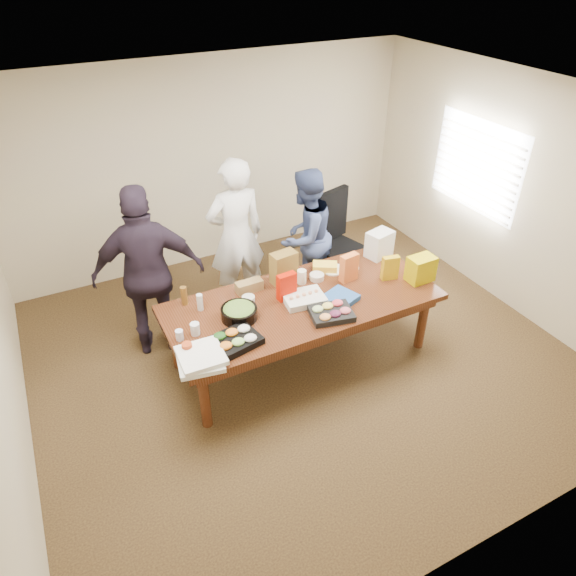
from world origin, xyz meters
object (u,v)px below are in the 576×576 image
conference_table (302,329)px  salad_bowl (239,313)px  person_right (305,236)px  office_chair (340,246)px  sheet_cake (304,298)px  person_center (236,236)px

conference_table → salad_bowl: (-0.69, 0.02, 0.43)m
conference_table → person_right: person_right is taller
conference_table → person_right: 1.28m
office_chair → person_right: bearing=157.5°
sheet_cake → office_chair: bearing=51.0°
office_chair → sheet_cake: bearing=-152.7°
conference_table → person_center: person_center is taller
person_center → person_right: 0.84m
conference_table → salad_bowl: 0.81m
person_center → sheet_cake: (0.21, -1.26, -0.16)m
office_chair → salad_bowl: size_ratio=3.40×
person_center → person_right: person_center is taller
conference_table → salad_bowl: salad_bowl is taller
person_right → office_chair: bearing=148.1°
salad_bowl → sheet_cake: bearing=-3.5°
conference_table → person_center: (-0.21, 1.24, 0.57)m
office_chair → person_right: size_ratio=0.72×
conference_table → office_chair: office_chair is taller
salad_bowl → conference_table: bearing=-1.5°
person_right → salad_bowl: size_ratio=4.70×
office_chair → salad_bowl: bearing=-167.3°
sheet_cake → salad_bowl: bearing=-176.0°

